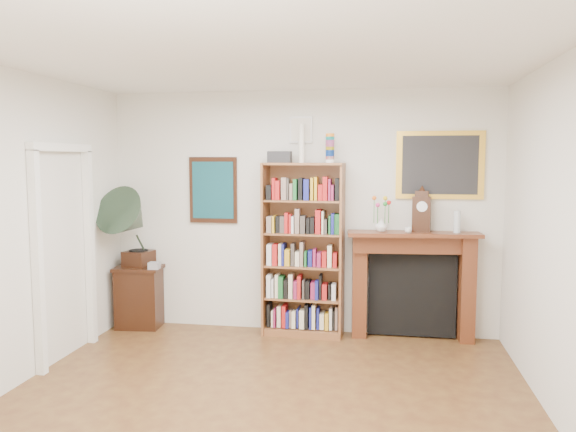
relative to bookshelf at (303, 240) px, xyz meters
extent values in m
cube|color=#4C2817|center=(-0.05, -2.32, -1.11)|extent=(4.50, 5.00, 0.01)
cube|color=white|center=(-0.05, -2.32, 1.70)|extent=(4.50, 5.00, 0.01)
cube|color=silver|center=(-0.05, 0.18, 0.30)|extent=(4.50, 0.01, 2.80)
cube|color=silver|center=(-0.05, -4.82, 0.30)|extent=(4.50, 0.01, 2.80)
cube|color=white|center=(-2.26, -1.59, -0.05)|extent=(0.08, 0.08, 2.10)
cube|color=white|center=(-2.26, -0.65, -0.05)|extent=(0.08, 0.08, 2.10)
cube|color=white|center=(-2.26, -1.12, 1.03)|extent=(0.08, 1.02, 0.08)
cube|color=black|center=(-1.10, 0.17, 0.55)|extent=(0.58, 0.03, 0.78)
cube|color=#114652|center=(-1.10, 0.15, 0.55)|extent=(0.50, 0.01, 0.67)
cube|color=white|center=(-0.05, 0.17, 1.25)|extent=(0.26, 0.03, 0.30)
cube|color=silver|center=(-0.05, 0.15, 1.25)|extent=(0.22, 0.01, 0.26)
cube|color=gold|center=(1.50, 0.17, 0.85)|extent=(0.95, 0.03, 0.75)
cube|color=#262628|center=(1.50, 0.15, 0.85)|extent=(0.82, 0.01, 0.65)
cube|color=brown|center=(-0.44, 0.00, -0.12)|extent=(0.04, 0.32, 1.97)
cube|color=brown|center=(0.44, 0.00, -0.12)|extent=(0.04, 0.32, 1.97)
cube|color=brown|center=(0.00, 0.00, 0.86)|extent=(0.92, 0.36, 0.03)
cube|color=brown|center=(0.00, 0.00, -1.06)|extent=(0.92, 0.36, 0.09)
cube|color=brown|center=(0.00, 0.16, -0.12)|extent=(0.91, 0.06, 1.97)
cube|color=brown|center=(0.00, 0.00, -0.68)|extent=(0.87, 0.34, 0.02)
cube|color=brown|center=(0.00, 0.00, -0.30)|extent=(0.87, 0.34, 0.02)
cube|color=brown|center=(0.00, 0.00, 0.07)|extent=(0.87, 0.34, 0.02)
cube|color=brown|center=(0.00, 0.00, 0.44)|extent=(0.87, 0.34, 0.02)
cube|color=black|center=(-1.98, -0.03, -0.74)|extent=(0.58, 0.44, 0.74)
cube|color=#542813|center=(0.64, 0.06, -0.52)|extent=(0.18, 0.23, 1.17)
cube|color=#542813|center=(1.81, 0.06, -0.52)|extent=(0.18, 0.23, 1.17)
cube|color=#542813|center=(1.22, 0.06, -0.03)|extent=(1.35, 0.32, 0.19)
cube|color=#542813|center=(1.22, 0.01, 0.09)|extent=(1.46, 0.46, 0.04)
cube|color=black|center=(1.22, 0.13, -0.61)|extent=(0.97, 0.09, 0.94)
cube|color=black|center=(-2.00, 0.02, -0.28)|extent=(0.35, 0.35, 0.18)
cylinder|color=black|center=(-2.00, 0.02, -0.18)|extent=(0.27, 0.27, 0.01)
cone|color=#304533|center=(-2.00, -0.16, 0.22)|extent=(0.73, 0.84, 0.76)
cube|color=#B5B6C2|center=(-1.73, -0.14, -0.33)|extent=(0.13, 0.13, 0.08)
cube|color=black|center=(1.31, 0.06, 0.31)|extent=(0.21, 0.14, 0.39)
cylinder|color=white|center=(1.31, 0.00, 0.40)|extent=(0.12, 0.03, 0.12)
cube|color=black|center=(1.31, 0.06, 0.53)|extent=(0.15, 0.11, 0.07)
imported|color=silver|center=(0.87, 0.00, 0.18)|extent=(0.18, 0.18, 0.14)
imported|color=silver|center=(1.16, -0.07, 0.14)|extent=(0.10, 0.10, 0.06)
cylinder|color=silver|center=(1.68, 0.04, 0.23)|extent=(0.07, 0.07, 0.24)
cylinder|color=silver|center=(1.69, 0.04, 0.21)|extent=(0.06, 0.06, 0.20)
camera|label=1|loc=(0.88, -6.24, 0.91)|focal=35.00mm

